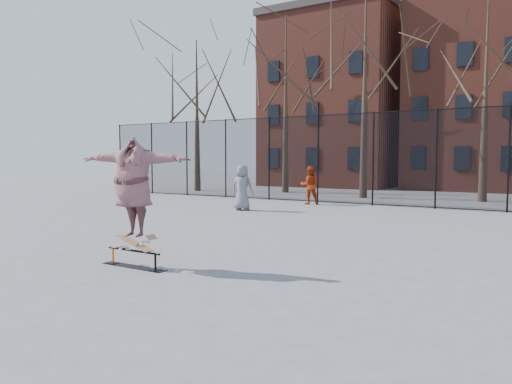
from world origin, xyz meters
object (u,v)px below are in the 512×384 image
Objects in this scene: skater at (133,195)px; bystander_red at (310,185)px; skate_rail at (134,260)px; skateboard at (134,247)px; bystander_grey at (242,187)px.

skater is 13.42m from bystander_red.
skate_rail is 0.26m from skateboard.
skater is 1.37× the size of bystander_red.
skater reaches higher than skateboard.
bystander_grey is 1.06× the size of bystander_red.
skater is 10.26m from bystander_grey.
bystander_grey is at bearing 112.91° from skate_rail.
skateboard is at bearing 68.03° from bystander_red.
skateboard is 0.51× the size of bystander_grey.
skate_rail is 1.24m from skater.
bystander_red reaches higher than skateboard.
bystander_grey is (-3.99, 9.43, 0.76)m from skate_rail.
skateboard is 0.54× the size of bystander_red.
skateboard is at bearing 0.00° from skate_rail.
skater is at bearing 0.00° from skateboard.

